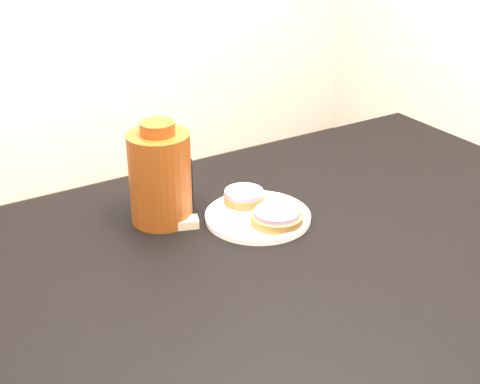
{
  "coord_description": "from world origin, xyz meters",
  "views": [
    {
      "loc": [
        -0.65,
        -0.88,
        1.4
      ],
      "look_at": [
        -0.03,
        0.14,
        0.81
      ],
      "focal_mm": 50.0,
      "sensor_mm": 36.0,
      "label": 1
    }
  ],
  "objects_px": {
    "plate": "(258,216)",
    "bagel_back": "(244,196)",
    "teabag_pouch": "(187,223)",
    "table": "(290,281)",
    "bagel_package": "(160,176)",
    "mug": "(171,183)",
    "bagel_front": "(277,217)"
  },
  "relations": [
    {
      "from": "bagel_back",
      "to": "bagel_front",
      "type": "bearing_deg",
      "value": -85.73
    },
    {
      "from": "table",
      "to": "plate",
      "type": "xyz_separation_m",
      "value": [
        -0.0,
        0.12,
        0.09
      ]
    },
    {
      "from": "bagel_front",
      "to": "mug",
      "type": "xyz_separation_m",
      "value": [
        -0.13,
        0.2,
        0.03
      ]
    },
    {
      "from": "bagel_back",
      "to": "bagel_front",
      "type": "height_order",
      "value": "same"
    },
    {
      "from": "table",
      "to": "bagel_package",
      "type": "bearing_deg",
      "value": 127.23
    },
    {
      "from": "table",
      "to": "bagel_front",
      "type": "height_order",
      "value": "bagel_front"
    },
    {
      "from": "bagel_back",
      "to": "teabag_pouch",
      "type": "distance_m",
      "value": 0.14
    },
    {
      "from": "teabag_pouch",
      "to": "plate",
      "type": "bearing_deg",
      "value": -19.37
    },
    {
      "from": "teabag_pouch",
      "to": "bagel_package",
      "type": "xyz_separation_m",
      "value": [
        -0.03,
        0.05,
        0.09
      ]
    },
    {
      "from": "plate",
      "to": "bagel_front",
      "type": "xyz_separation_m",
      "value": [
        0.01,
        -0.05,
        0.02
      ]
    },
    {
      "from": "teabag_pouch",
      "to": "bagel_back",
      "type": "bearing_deg",
      "value": 5.03
    },
    {
      "from": "bagel_back",
      "to": "mug",
      "type": "bearing_deg",
      "value": 144.12
    },
    {
      "from": "bagel_package",
      "to": "mug",
      "type": "bearing_deg",
      "value": 47.88
    },
    {
      "from": "table",
      "to": "teabag_pouch",
      "type": "distance_m",
      "value": 0.23
    },
    {
      "from": "bagel_package",
      "to": "table",
      "type": "bearing_deg",
      "value": -52.77
    },
    {
      "from": "bagel_front",
      "to": "table",
      "type": "bearing_deg",
      "value": -99.72
    },
    {
      "from": "plate",
      "to": "bagel_back",
      "type": "relative_size",
      "value": 1.81
    },
    {
      "from": "plate",
      "to": "bagel_package",
      "type": "height_order",
      "value": "bagel_package"
    },
    {
      "from": "bagel_front",
      "to": "bagel_package",
      "type": "xyz_separation_m",
      "value": [
        -0.18,
        0.15,
        0.07
      ]
    },
    {
      "from": "plate",
      "to": "table",
      "type": "bearing_deg",
      "value": -89.6
    },
    {
      "from": "bagel_front",
      "to": "mug",
      "type": "bearing_deg",
      "value": 123.61
    },
    {
      "from": "mug",
      "to": "bagel_back",
      "type": "bearing_deg",
      "value": -40.54
    },
    {
      "from": "bagel_front",
      "to": "bagel_package",
      "type": "bearing_deg",
      "value": 139.74
    },
    {
      "from": "bagel_back",
      "to": "teabag_pouch",
      "type": "xyz_separation_m",
      "value": [
        -0.14,
        -0.01,
        -0.02
      ]
    },
    {
      "from": "table",
      "to": "bagel_package",
      "type": "distance_m",
      "value": 0.33
    },
    {
      "from": "table",
      "to": "bagel_back",
      "type": "distance_m",
      "value": 0.21
    },
    {
      "from": "plate",
      "to": "mug",
      "type": "relative_size",
      "value": 1.58
    },
    {
      "from": "teabag_pouch",
      "to": "bagel_package",
      "type": "relative_size",
      "value": 0.22
    },
    {
      "from": "table",
      "to": "bagel_back",
      "type": "xyz_separation_m",
      "value": [
        0.0,
        0.18,
        0.11
      ]
    },
    {
      "from": "bagel_back",
      "to": "teabag_pouch",
      "type": "relative_size",
      "value": 2.62
    },
    {
      "from": "mug",
      "to": "bagel_package",
      "type": "xyz_separation_m",
      "value": [
        -0.04,
        -0.05,
        0.05
      ]
    },
    {
      "from": "plate",
      "to": "teabag_pouch",
      "type": "height_order",
      "value": "teabag_pouch"
    }
  ]
}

